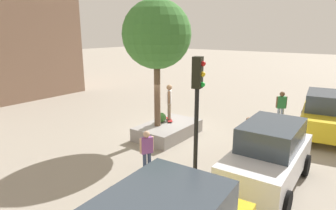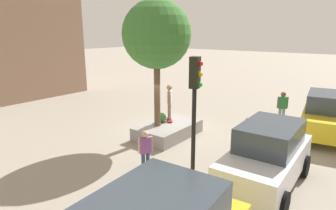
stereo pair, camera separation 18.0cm
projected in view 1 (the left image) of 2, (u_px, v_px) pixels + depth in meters
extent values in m
plane|color=#9E9384|center=(167.00, 132.00, 14.06)|extent=(120.00, 120.00, 0.00)
cube|color=gray|center=(168.00, 130.00, 13.50)|extent=(3.11, 1.91, 0.60)
cylinder|color=brown|center=(157.00, 91.00, 12.78)|extent=(0.28, 0.28, 3.23)
sphere|color=#3D7A33|center=(157.00, 34.00, 12.19)|extent=(2.93, 2.93, 2.93)
sphere|color=#3D7A33|center=(161.00, 117.00, 13.62)|extent=(0.45, 0.45, 0.45)
cube|color=#A51E1E|center=(169.00, 119.00, 13.88)|extent=(0.72, 0.71, 0.02)
sphere|color=beige|center=(167.00, 119.00, 14.12)|extent=(0.06, 0.06, 0.06)
sphere|color=beige|center=(170.00, 119.00, 14.14)|extent=(0.06, 0.06, 0.06)
sphere|color=beige|center=(168.00, 122.00, 13.63)|extent=(0.06, 0.06, 0.06)
sphere|color=beige|center=(172.00, 122.00, 13.65)|extent=(0.06, 0.06, 0.06)
cylinder|color=#847056|center=(169.00, 112.00, 13.69)|extent=(0.15, 0.15, 0.80)
cylinder|color=#847056|center=(169.00, 111.00, 13.87)|extent=(0.15, 0.15, 0.80)
cube|color=silver|center=(169.00, 97.00, 13.60)|extent=(0.48, 0.40, 0.62)
cylinder|color=brown|center=(169.00, 97.00, 13.37)|extent=(0.10, 0.10, 0.59)
cylinder|color=brown|center=(170.00, 95.00, 13.83)|extent=(0.10, 0.10, 0.59)
sphere|color=brown|center=(169.00, 87.00, 13.49)|extent=(0.26, 0.26, 0.26)
cube|color=gold|center=(324.00, 119.00, 13.42)|extent=(4.58, 2.43, 0.87)
cube|color=#38424C|center=(326.00, 101.00, 13.40)|extent=(2.65, 1.94, 0.79)
cylinder|color=black|center=(298.00, 134.00, 12.75)|extent=(0.77, 0.32, 0.74)
cylinder|color=black|center=(303.00, 118.00, 15.14)|extent=(0.77, 0.32, 0.74)
cube|color=white|center=(268.00, 161.00, 9.09)|extent=(4.35, 1.92, 0.86)
cube|color=#38424C|center=(272.00, 135.00, 9.06)|extent=(2.45, 1.65, 0.77)
cylinder|color=black|center=(286.00, 204.00, 7.60)|extent=(0.74, 0.23, 0.73)
cylinder|color=black|center=(222.00, 184.00, 8.60)|extent=(0.74, 0.23, 0.73)
cylinder|color=black|center=(306.00, 165.00, 9.79)|extent=(0.74, 0.23, 0.73)
cylinder|color=black|center=(253.00, 153.00, 10.79)|extent=(0.74, 0.23, 0.73)
cylinder|color=black|center=(196.00, 144.00, 8.25)|extent=(0.12, 0.12, 3.26)
cube|color=black|center=(198.00, 73.00, 7.74)|extent=(0.32, 0.29, 0.85)
sphere|color=red|center=(203.00, 64.00, 7.62)|extent=(0.14, 0.14, 0.14)
sphere|color=gold|center=(203.00, 74.00, 7.69)|extent=(0.14, 0.14, 0.14)
sphere|color=green|center=(203.00, 85.00, 7.76)|extent=(0.14, 0.14, 0.14)
cylinder|color=#847056|center=(248.00, 148.00, 11.16)|extent=(0.14, 0.14, 0.79)
cylinder|color=#847056|center=(246.00, 150.00, 11.00)|extent=(0.14, 0.14, 0.79)
cube|color=#B23338|center=(248.00, 131.00, 10.91)|extent=(0.46, 0.21, 0.62)
cylinder|color=#D8AD8C|center=(250.00, 129.00, 11.09)|extent=(0.10, 0.10, 0.58)
cylinder|color=#D8AD8C|center=(246.00, 133.00, 10.71)|extent=(0.10, 0.10, 0.58)
sphere|color=#D8AD8C|center=(249.00, 120.00, 10.80)|extent=(0.26, 0.26, 0.26)
cylinder|color=#8C9EB7|center=(282.00, 115.00, 15.46)|extent=(0.15, 0.15, 0.81)
cylinder|color=#8C9EB7|center=(278.00, 115.00, 15.46)|extent=(0.15, 0.15, 0.81)
cube|color=#338C4C|center=(282.00, 102.00, 15.29)|extent=(0.43, 0.48, 0.63)
cylinder|color=brown|center=(286.00, 102.00, 15.28)|extent=(0.10, 0.10, 0.60)
cylinder|color=brown|center=(277.00, 102.00, 15.28)|extent=(0.10, 0.10, 0.60)
sphere|color=brown|center=(282.00, 94.00, 15.18)|extent=(0.26, 0.26, 0.26)
cylinder|color=navy|center=(145.00, 163.00, 9.97)|extent=(0.13, 0.13, 0.72)
cylinder|color=navy|center=(149.00, 162.00, 10.04)|extent=(0.13, 0.13, 0.72)
cube|color=#8C4C99|center=(147.00, 145.00, 9.85)|extent=(0.44, 0.34, 0.56)
cylinder|color=#D8AD8C|center=(141.00, 146.00, 9.75)|extent=(0.09, 0.09, 0.53)
cylinder|color=#D8AD8C|center=(152.00, 144.00, 9.93)|extent=(0.09, 0.09, 0.53)
sphere|color=#D8AD8C|center=(147.00, 134.00, 9.75)|extent=(0.23, 0.23, 0.23)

